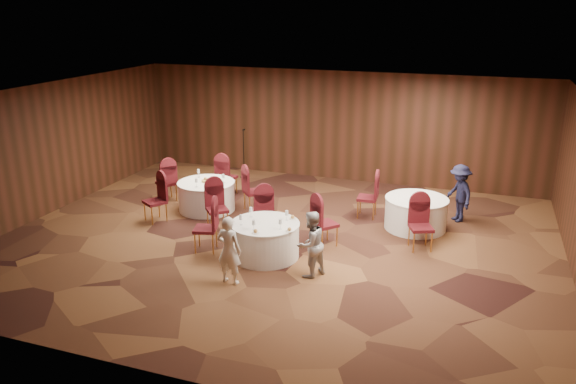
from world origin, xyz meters
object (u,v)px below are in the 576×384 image
(mic_stand, at_px, (244,164))
(woman_a, at_px, (229,250))
(table_right, at_px, (416,213))
(woman_b, at_px, (311,244))
(table_left, at_px, (207,196))
(man_c, at_px, (459,193))
(table_main, at_px, (265,239))

(mic_stand, height_order, woman_a, mic_stand)
(table_right, distance_m, woman_b, 3.53)
(table_left, relative_size, woman_a, 1.08)
(woman_b, relative_size, man_c, 0.93)
(mic_stand, distance_m, man_c, 6.51)
(table_main, distance_m, table_right, 3.78)
(man_c, bearing_deg, mic_stand, -137.30)
(table_left, bearing_deg, table_right, 5.70)
(table_main, xyz_separation_m, woman_b, (1.14, -0.52, 0.28))
(woman_b, bearing_deg, man_c, 177.62)
(table_main, xyz_separation_m, table_left, (-2.43, 2.09, 0.00))
(table_main, relative_size, table_left, 0.99)
(man_c, bearing_deg, woman_b, -65.56)
(man_c, bearing_deg, table_left, -110.91)
(woman_a, distance_m, woman_b, 1.55)
(mic_stand, height_order, woman_b, mic_stand)
(woman_b, bearing_deg, table_left, -96.36)
(table_main, relative_size, table_right, 0.99)
(table_left, bearing_deg, woman_a, -56.68)
(woman_a, height_order, woman_b, woman_a)
(mic_stand, bearing_deg, table_left, -85.20)
(woman_a, xyz_separation_m, woman_b, (1.34, 0.79, -0.01))
(table_left, xyz_separation_m, table_right, (5.17, 0.52, -0.00))
(woman_a, bearing_deg, mic_stand, -64.03)
(table_main, bearing_deg, woman_b, -24.55)
(table_main, relative_size, man_c, 1.02)
(woman_a, bearing_deg, man_c, -124.43)
(table_left, bearing_deg, woman_b, -36.20)
(mic_stand, distance_m, woman_b, 6.72)
(woman_a, height_order, man_c, man_c)
(woman_b, bearing_deg, woman_a, -29.72)
(table_right, xyz_separation_m, man_c, (0.90, 0.82, 0.33))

